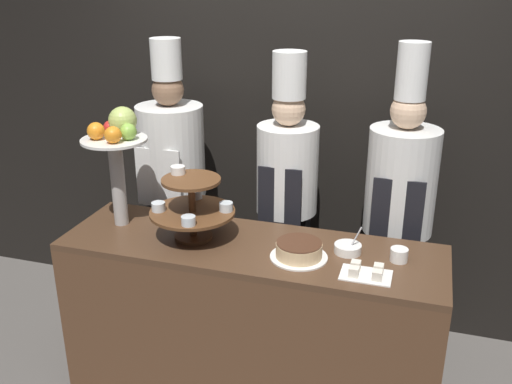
# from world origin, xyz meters

# --- Properties ---
(wall_back) EXTENTS (10.00, 0.06, 2.80)m
(wall_back) POSITION_xyz_m (0.00, 1.27, 1.40)
(wall_back) COLOR black
(wall_back) RESTS_ON ground_plane
(buffet_counter) EXTENTS (1.95, 0.59, 0.93)m
(buffet_counter) POSITION_xyz_m (0.00, 0.29, 0.47)
(buffet_counter) COLOR brown
(buffet_counter) RESTS_ON ground_plane
(tiered_stand) EXTENTS (0.44, 0.44, 0.37)m
(tiered_stand) POSITION_xyz_m (-0.31, 0.29, 1.11)
(tiered_stand) COLOR brown
(tiered_stand) RESTS_ON buffet_counter
(fruit_pedestal) EXTENTS (0.34, 0.34, 0.63)m
(fruit_pedestal) POSITION_xyz_m (-0.75, 0.36, 1.38)
(fruit_pedestal) COLOR #B2ADA8
(fruit_pedestal) RESTS_ON buffet_counter
(cake_round) EXTENTS (0.28, 0.28, 0.08)m
(cake_round) POSITION_xyz_m (0.27, 0.23, 0.97)
(cake_round) COLOR white
(cake_round) RESTS_ON buffet_counter
(cup_white) EXTENTS (0.08, 0.08, 0.06)m
(cup_white) POSITION_xyz_m (0.73, 0.34, 0.96)
(cup_white) COLOR white
(cup_white) RESTS_ON buffet_counter
(cake_square_tray) EXTENTS (0.23, 0.15, 0.05)m
(cake_square_tray) POSITION_xyz_m (0.60, 0.15, 0.95)
(cake_square_tray) COLOR white
(cake_square_tray) RESTS_ON buffet_counter
(serving_bowl_far) EXTENTS (0.13, 0.13, 0.15)m
(serving_bowl_far) POSITION_xyz_m (0.48, 0.36, 0.96)
(serving_bowl_far) COLOR white
(serving_bowl_far) RESTS_ON buffet_counter
(chef_left) EXTENTS (0.41, 0.41, 1.87)m
(chef_left) POSITION_xyz_m (-0.70, 0.88, 1.01)
(chef_left) COLOR black
(chef_left) RESTS_ON ground_plane
(chef_center_left) EXTENTS (0.36, 0.36, 1.82)m
(chef_center_left) POSITION_xyz_m (0.04, 0.88, 1.00)
(chef_center_left) COLOR black
(chef_center_left) RESTS_ON ground_plane
(chef_center_right) EXTENTS (0.39, 0.39, 1.89)m
(chef_center_right) POSITION_xyz_m (0.69, 0.88, 1.00)
(chef_center_right) COLOR #28282D
(chef_center_right) RESTS_ON ground_plane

